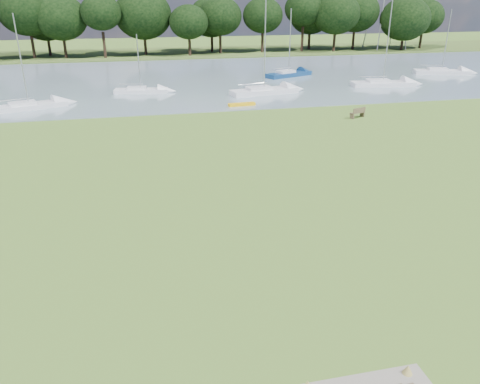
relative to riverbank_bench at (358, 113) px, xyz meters
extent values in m
plane|color=olive|center=(-14.27, -16.87, -0.48)|extent=(220.00, 220.00, 0.00)
cube|color=slate|center=(-14.27, 25.13, -0.48)|extent=(220.00, 40.00, 0.10)
cube|color=#4C6626|center=(-14.27, 55.13, -0.48)|extent=(220.00, 20.00, 0.40)
cube|color=brown|center=(-0.66, -0.18, -0.24)|extent=(0.25, 0.47, 0.48)
cube|color=brown|center=(0.61, 0.31, -0.24)|extent=(0.25, 0.47, 0.48)
cube|color=brown|center=(-0.03, 0.07, 0.00)|extent=(1.63, 1.00, 0.05)
cube|color=brown|center=(0.05, -0.13, 0.24)|extent=(1.48, 0.61, 0.47)
cube|color=#F8B60C|center=(-9.32, 7.13, -0.30)|extent=(2.83, 0.90, 0.28)
cylinder|color=black|center=(-37.27, 51.13, 1.74)|extent=(0.53, 0.53, 4.04)
ellipsoid|color=black|center=(-37.27, 51.13, 6.68)|extent=(7.41, 7.41, 6.30)
cylinder|color=black|center=(-30.27, 51.13, 1.89)|extent=(0.53, 0.53, 4.35)
ellipsoid|color=black|center=(-30.27, 51.13, 7.20)|extent=(8.47, 8.47, 7.20)
cylinder|color=black|center=(-23.27, 51.13, 1.43)|extent=(0.53, 0.53, 3.43)
ellipsoid|color=black|center=(-23.27, 51.13, 5.63)|extent=(9.53, 9.53, 8.10)
cylinder|color=black|center=(-16.27, 51.13, 1.58)|extent=(0.53, 0.53, 3.74)
ellipsoid|color=black|center=(-16.27, 51.13, 6.15)|extent=(7.41, 7.41, 6.30)
cylinder|color=black|center=(-9.27, 51.13, 1.74)|extent=(0.53, 0.53, 4.04)
ellipsoid|color=black|center=(-9.27, 51.13, 6.68)|extent=(8.47, 8.47, 7.20)
cylinder|color=black|center=(-2.27, 51.13, 1.89)|extent=(0.53, 0.53, 4.35)
ellipsoid|color=black|center=(-2.27, 51.13, 7.20)|extent=(9.53, 9.53, 8.10)
cylinder|color=black|center=(4.73, 51.13, 1.43)|extent=(0.53, 0.53, 3.43)
ellipsoid|color=black|center=(4.73, 51.13, 5.63)|extent=(7.41, 7.41, 6.30)
cylinder|color=black|center=(11.73, 51.13, 1.58)|extent=(0.53, 0.53, 3.74)
ellipsoid|color=black|center=(11.73, 51.13, 6.15)|extent=(8.47, 8.47, 7.20)
cylinder|color=black|center=(18.73, 51.13, 1.74)|extent=(0.53, 0.53, 4.04)
ellipsoid|color=black|center=(18.73, 51.13, 6.68)|extent=(9.53, 9.53, 8.10)
cylinder|color=black|center=(25.73, 51.13, 1.89)|extent=(0.53, 0.53, 4.35)
ellipsoid|color=black|center=(25.73, 51.13, 7.20)|extent=(7.41, 7.41, 6.30)
cylinder|color=black|center=(32.73, 51.13, 1.43)|extent=(0.53, 0.53, 3.43)
ellipsoid|color=black|center=(32.73, 51.13, 5.63)|extent=(8.47, 8.47, 7.20)
cylinder|color=black|center=(39.73, 51.13, 1.58)|extent=(0.53, 0.53, 3.74)
ellipsoid|color=black|center=(39.73, 51.13, 6.15)|extent=(9.53, 9.53, 8.10)
cube|color=silver|center=(10.19, 14.17, -0.06)|extent=(7.88, 3.12, 0.74)
cube|color=silver|center=(9.58, 14.25, 0.39)|extent=(2.88, 2.02, 0.48)
cylinder|color=#A5A8AD|center=(10.19, 14.17, 5.21)|extent=(0.13, 0.13, 10.22)
cube|color=silver|center=(-19.11, 16.30, -0.12)|extent=(6.18, 2.56, 0.64)
cube|color=silver|center=(-19.58, 16.37, 0.27)|extent=(2.27, 1.62, 0.41)
cylinder|color=#A5A8AD|center=(-19.11, 16.30, 3.01)|extent=(0.11, 0.11, 5.98)
cube|color=silver|center=(-5.46, 12.60, -0.04)|extent=(8.06, 3.60, 0.78)
cube|color=silver|center=(-6.07, 12.49, 0.43)|extent=(3.00, 2.19, 0.50)
cylinder|color=#A5A8AD|center=(-5.46, 12.60, 4.87)|extent=(0.13, 0.13, 9.49)
cube|color=silver|center=(-30.15, 10.45, -0.10)|extent=(7.27, 4.38, 0.67)
cube|color=silver|center=(-30.68, 10.25, 0.30)|extent=(2.85, 2.33, 0.43)
cylinder|color=#A5A8AD|center=(-30.15, 10.45, 4.24)|extent=(0.11, 0.11, 8.39)
cube|color=navy|center=(1.14, 23.75, -0.04)|extent=(7.12, 4.56, 0.78)
cube|color=silver|center=(0.63, 23.53, 0.43)|extent=(2.83, 2.37, 0.50)
cylinder|color=#A5A8AD|center=(1.14, 23.75, 4.23)|extent=(0.13, 0.13, 8.21)
cube|color=silver|center=(23.09, 21.10, -0.05)|extent=(7.77, 4.36, 0.76)
cube|color=silver|center=(22.53, 21.29, 0.41)|extent=(3.01, 2.39, 0.49)
cylinder|color=#A5A8AD|center=(23.09, 21.10, 4.15)|extent=(0.13, 0.13, 8.08)
camera|label=1|loc=(-19.86, -38.89, 9.97)|focal=35.00mm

